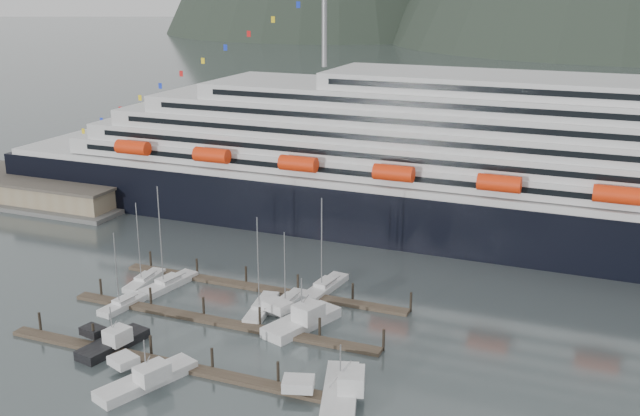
{
  "coord_description": "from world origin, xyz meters",
  "views": [
    {
      "loc": [
        44.86,
        -80.41,
        46.27
      ],
      "look_at": [
        2.68,
        22.0,
        12.53
      ],
      "focal_mm": 42.0,
      "sensor_mm": 36.0,
      "label": 1
    }
  ],
  "objects_px": {
    "trawler_b": "(112,342)",
    "trawler_e": "(301,320)",
    "warehouse": "(40,190)",
    "sailboat_c": "(288,302)",
    "cruise_ship": "(529,178)",
    "sailboat_e": "(169,284)",
    "sailboat_b": "(145,281)",
    "trawler_d": "(339,391)",
    "sailboat_a": "(124,305)",
    "sailboat_g": "(325,287)",
    "sailboat_d": "(261,308)",
    "trawler_c": "(146,378)"
  },
  "relations": [
    {
      "from": "sailboat_e",
      "to": "sailboat_g",
      "type": "distance_m",
      "value": 24.69
    },
    {
      "from": "sailboat_b",
      "to": "trawler_c",
      "type": "bearing_deg",
      "value": -148.73
    },
    {
      "from": "sailboat_a",
      "to": "sailboat_e",
      "type": "bearing_deg",
      "value": -3.8
    },
    {
      "from": "cruise_ship",
      "to": "sailboat_e",
      "type": "relative_size",
      "value": 12.23
    },
    {
      "from": "trawler_c",
      "to": "sailboat_c",
      "type": "bearing_deg",
      "value": 8.22
    },
    {
      "from": "warehouse",
      "to": "trawler_e",
      "type": "distance_m",
      "value": 85.96
    },
    {
      "from": "sailboat_e",
      "to": "sailboat_g",
      "type": "xyz_separation_m",
      "value": [
        23.28,
        8.22,
        -0.02
      ]
    },
    {
      "from": "sailboat_b",
      "to": "cruise_ship",
      "type": "bearing_deg",
      "value": -54.65
    },
    {
      "from": "sailboat_e",
      "to": "sailboat_a",
      "type": "bearing_deg",
      "value": 178.37
    },
    {
      "from": "sailboat_e",
      "to": "sailboat_b",
      "type": "bearing_deg",
      "value": 102.31
    },
    {
      "from": "cruise_ship",
      "to": "trawler_d",
      "type": "distance_m",
      "value": 66.16
    },
    {
      "from": "warehouse",
      "to": "sailboat_a",
      "type": "height_order",
      "value": "sailboat_a"
    },
    {
      "from": "trawler_b",
      "to": "sailboat_b",
      "type": "bearing_deg",
      "value": 35.62
    },
    {
      "from": "sailboat_e",
      "to": "trawler_d",
      "type": "relative_size",
      "value": 1.29
    },
    {
      "from": "cruise_ship",
      "to": "sailboat_b",
      "type": "relative_size",
      "value": 14.95
    },
    {
      "from": "trawler_b",
      "to": "trawler_d",
      "type": "relative_size",
      "value": 0.79
    },
    {
      "from": "sailboat_c",
      "to": "sailboat_e",
      "type": "relative_size",
      "value": 0.7
    },
    {
      "from": "cruise_ship",
      "to": "sailboat_d",
      "type": "distance_m",
      "value": 56.82
    },
    {
      "from": "sailboat_d",
      "to": "trawler_e",
      "type": "xyz_separation_m",
      "value": [
        7.43,
        -2.5,
        0.57
      ]
    },
    {
      "from": "sailboat_b",
      "to": "sailboat_e",
      "type": "height_order",
      "value": "sailboat_e"
    },
    {
      "from": "sailboat_a",
      "to": "trawler_b",
      "type": "height_order",
      "value": "sailboat_a"
    },
    {
      "from": "trawler_b",
      "to": "sailboat_a",
      "type": "bearing_deg",
      "value": 41.6
    },
    {
      "from": "sailboat_a",
      "to": "sailboat_d",
      "type": "relative_size",
      "value": 0.81
    },
    {
      "from": "sailboat_b",
      "to": "trawler_d",
      "type": "distance_m",
      "value": 45.79
    },
    {
      "from": "sailboat_g",
      "to": "trawler_b",
      "type": "bearing_deg",
      "value": 153.07
    },
    {
      "from": "trawler_b",
      "to": "sailboat_g",
      "type": "bearing_deg",
      "value": -21.79
    },
    {
      "from": "sailboat_e",
      "to": "trawler_c",
      "type": "height_order",
      "value": "sailboat_e"
    },
    {
      "from": "sailboat_b",
      "to": "trawler_c",
      "type": "xyz_separation_m",
      "value": [
        18.56,
        -26.17,
        0.43
      ]
    },
    {
      "from": "sailboat_b",
      "to": "trawler_e",
      "type": "height_order",
      "value": "sailboat_b"
    },
    {
      "from": "sailboat_a",
      "to": "sailboat_e",
      "type": "xyz_separation_m",
      "value": [
        1.84,
        9.04,
        0.05
      ]
    },
    {
      "from": "sailboat_a",
      "to": "sailboat_b",
      "type": "distance_m",
      "value": 9.21
    },
    {
      "from": "sailboat_b",
      "to": "sailboat_a",
      "type": "bearing_deg",
      "value": -168.24
    },
    {
      "from": "trawler_b",
      "to": "cruise_ship",
      "type": "bearing_deg",
      "value": -23.33
    },
    {
      "from": "cruise_ship",
      "to": "sailboat_e",
      "type": "height_order",
      "value": "cruise_ship"
    },
    {
      "from": "warehouse",
      "to": "sailboat_g",
      "type": "distance_m",
      "value": 79.72
    },
    {
      "from": "sailboat_d",
      "to": "sailboat_e",
      "type": "height_order",
      "value": "sailboat_e"
    },
    {
      "from": "sailboat_a",
      "to": "sailboat_b",
      "type": "height_order",
      "value": "sailboat_b"
    },
    {
      "from": "warehouse",
      "to": "trawler_c",
      "type": "distance_m",
      "value": 88.26
    },
    {
      "from": "sailboat_c",
      "to": "trawler_e",
      "type": "xyz_separation_m",
      "value": [
        4.77,
        -6.0,
        0.59
      ]
    },
    {
      "from": "sailboat_a",
      "to": "trawler_b",
      "type": "bearing_deg",
      "value": -142.01
    },
    {
      "from": "sailboat_c",
      "to": "trawler_c",
      "type": "height_order",
      "value": "sailboat_c"
    },
    {
      "from": "sailboat_b",
      "to": "trawler_d",
      "type": "height_order",
      "value": "sailboat_b"
    },
    {
      "from": "warehouse",
      "to": "sailboat_c",
      "type": "height_order",
      "value": "sailboat_c"
    },
    {
      "from": "warehouse",
      "to": "sailboat_e",
      "type": "height_order",
      "value": "sailboat_e"
    },
    {
      "from": "cruise_ship",
      "to": "trawler_b",
      "type": "bearing_deg",
      "value": -124.67
    },
    {
      "from": "trawler_b",
      "to": "trawler_e",
      "type": "height_order",
      "value": "trawler_e"
    },
    {
      "from": "sailboat_a",
      "to": "sailboat_c",
      "type": "xyz_separation_m",
      "value": [
        22.1,
        10.04,
        -0.0
      ]
    },
    {
      "from": "cruise_ship",
      "to": "trawler_e",
      "type": "relative_size",
      "value": 16.15
    },
    {
      "from": "trawler_b",
      "to": "sailboat_c",
      "type": "bearing_deg",
      "value": -24.86
    },
    {
      "from": "warehouse",
      "to": "trawler_b",
      "type": "height_order",
      "value": "trawler_b"
    }
  ]
}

